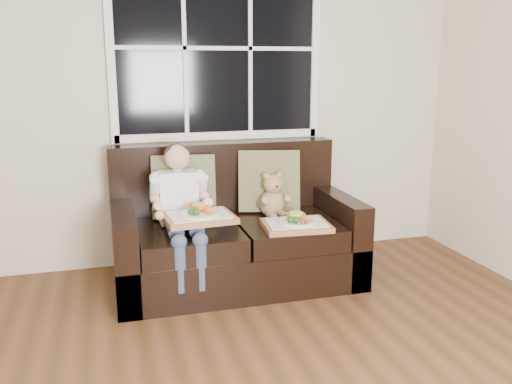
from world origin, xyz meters
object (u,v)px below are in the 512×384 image
object	(u,v)px
child	(180,200)
tray_right	(296,224)
loveseat	(234,237)
teddy_bear	(273,198)
tray_left	(199,216)

from	to	relation	value
child	tray_right	bearing A→B (deg)	-16.18
loveseat	teddy_bear	size ratio (longest dim) A/B	5.05
child	tray_left	size ratio (longest dim) A/B	1.82
teddy_bear	tray_right	size ratio (longest dim) A/B	0.72
loveseat	teddy_bear	bearing A→B (deg)	1.91
teddy_bear	tray_right	world-z (taller)	teddy_bear
child	teddy_bear	bearing A→B (deg)	10.59
child	tray_left	bearing A→B (deg)	-62.97
loveseat	tray_left	bearing A→B (deg)	-134.90
loveseat	tray_left	world-z (taller)	loveseat
tray_left	tray_right	bearing A→B (deg)	-8.27
loveseat	tray_right	size ratio (longest dim) A/B	3.61
tray_right	tray_left	bearing A→B (deg)	-178.11
loveseat	child	distance (m)	0.53
child	tray_right	xyz separation A→B (m)	(0.75, -0.22, -0.16)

